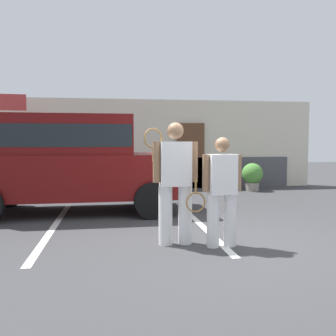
% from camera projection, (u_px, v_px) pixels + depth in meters
% --- Properties ---
extents(ground_plane, '(40.00, 40.00, 0.00)m').
position_uv_depth(ground_plane, '(221.00, 244.00, 5.52)').
color(ground_plane, '#38383A').
extents(parking_stripe_0, '(0.12, 4.40, 0.01)m').
position_uv_depth(parking_stripe_0, '(54.00, 227.00, 6.62)').
color(parking_stripe_0, silver).
rests_on(parking_stripe_0, ground_plane).
extents(parking_stripe_1, '(0.12, 4.40, 0.01)m').
position_uv_depth(parking_stripe_1, '(198.00, 222.00, 7.00)').
color(parking_stripe_1, silver).
rests_on(parking_stripe_1, ground_plane).
extents(house_frontage, '(10.06, 0.40, 2.84)m').
position_uv_depth(house_frontage, '(162.00, 147.00, 12.09)').
color(house_frontage, beige).
rests_on(house_frontage, ground_plane).
extents(parked_suv, '(4.63, 2.23, 2.05)m').
position_uv_depth(parked_suv, '(69.00, 159.00, 7.91)').
color(parked_suv, '#590C0C').
rests_on(parked_suv, ground_plane).
extents(tennis_player_man, '(0.80, 0.28, 1.79)m').
position_uv_depth(tennis_player_man, '(175.00, 181.00, 5.45)').
color(tennis_player_man, white).
rests_on(tennis_player_man, ground_plane).
extents(tennis_player_woman, '(0.85, 0.27, 1.58)m').
position_uv_depth(tennis_player_woman, '(221.00, 191.00, 5.33)').
color(tennis_player_woman, white).
rests_on(tennis_player_woman, ground_plane).
extents(potted_plant_by_porch, '(0.64, 0.64, 0.85)m').
position_uv_depth(potted_plant_by_porch, '(252.00, 175.00, 11.45)').
color(potted_plant_by_porch, gray).
rests_on(potted_plant_by_porch, ground_plane).
extents(flag_pole, '(0.80, 0.08, 2.87)m').
position_uv_depth(flag_pole, '(5.00, 124.00, 10.33)').
color(flag_pole, silver).
rests_on(flag_pole, ground_plane).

